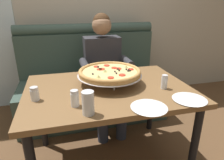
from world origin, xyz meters
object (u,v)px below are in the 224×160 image
booth_bench (91,84)px  dining_table (108,97)px  shaker_pepper_flakes (35,95)px  plate_near_right (190,98)px  pizza (110,72)px  shaker_parmesan (75,99)px  drinking_glass (88,104)px  shaker_oregano (164,83)px  plate_near_left (149,107)px  diner_main (104,66)px

booth_bench → dining_table: bearing=-90.0°
shaker_pepper_flakes → plate_near_right: size_ratio=0.41×
pizza → shaker_parmesan: size_ratio=4.74×
booth_bench → drinking_glass: booth_bench is taller
booth_bench → drinking_glass: size_ratio=11.68×
pizza → shaker_oregano: 0.44m
shaker_parmesan → plate_near_left: size_ratio=0.47×
booth_bench → shaker_parmesan: booth_bench is taller
dining_table → pizza: pizza is taller
shaker_oregano → drinking_glass: size_ratio=0.75×
dining_table → diner_main: bearing=80.5°
pizza → plate_near_right: (0.47, -0.43, -0.09)m
dining_table → shaker_pepper_flakes: shaker_pepper_flakes is taller
booth_bench → pizza: bearing=-87.9°
booth_bench → plate_near_left: bearing=-82.5°
shaker_parmesan → shaker_oregano: size_ratio=1.00×
shaker_parmesan → shaker_pepper_flakes: (-0.26, 0.16, -0.01)m
dining_table → shaker_oregano: shaker_oregano is taller
diner_main → drinking_glass: size_ratio=8.54×
booth_bench → shaker_oregano: booth_bench is taller
pizza → plate_near_right: size_ratio=2.23×
diner_main → shaker_oregano: diner_main is taller
pizza → shaker_oregano: bearing=-28.0°
diner_main → plate_near_left: bearing=-86.5°
booth_bench → shaker_pepper_flakes: size_ratio=17.79×
shaker_parmesan → plate_near_right: shaker_parmesan is taller
diner_main → pizza: (-0.08, -0.58, 0.13)m
dining_table → drinking_glass: 0.45m
dining_table → plate_near_right: plate_near_right is taller
diner_main → drinking_glass: 1.08m
plate_near_right → drinking_glass: size_ratio=1.60×
diner_main → plate_near_right: size_ratio=5.35×
plate_near_left → drinking_glass: size_ratio=1.61×
shaker_pepper_flakes → plate_near_left: 0.78m
diner_main → plate_near_left: (0.06, -1.05, 0.04)m
dining_table → shaker_parmesan: (-0.28, -0.24, 0.13)m
booth_bench → shaker_parmesan: bearing=-103.6°
shaker_oregano → plate_near_left: size_ratio=0.47×
plate_near_right → pizza: bearing=137.1°
shaker_parmesan → plate_near_right: size_ratio=0.47×
shaker_pepper_flakes → plate_near_right: 1.08m
drinking_glass → booth_bench: bearing=80.6°
diner_main → shaker_parmesan: bearing=-113.5°
shaker_parmesan → plate_near_left: (0.46, -0.15, -0.04)m
shaker_oregano → diner_main: bearing=111.4°
plate_near_left → booth_bench: bearing=97.5°
booth_bench → dining_table: 0.96m
shaker_oregano → shaker_pepper_flakes: 0.96m
shaker_oregano → drinking_glass: drinking_glass is taller
shaker_parmesan → plate_near_right: 0.79m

